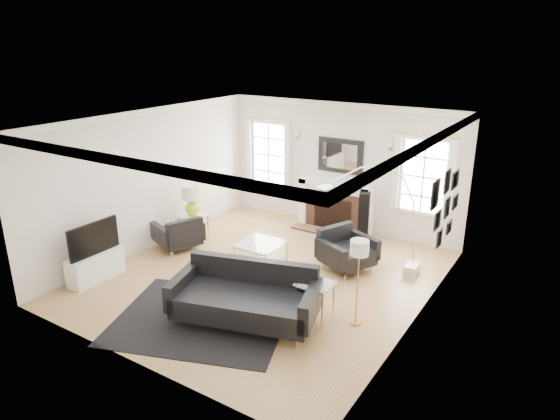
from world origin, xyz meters
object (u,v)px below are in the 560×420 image
Objects in this scene: fireplace at (335,206)px; sofa at (246,297)px; armchair_left at (179,234)px; gourd_lamp at (192,198)px; arc_floor_lamp at (372,216)px; armchair_right at (345,251)px; coffee_table at (261,245)px.

fireplace is 4.18m from sofa.
gourd_lamp reaches higher than armchair_left.
gourd_lamp is (-2.79, 1.94, 0.56)m from sofa.
arc_floor_lamp is (3.78, 0.42, 0.21)m from gourd_lamp.
armchair_right is (0.46, 2.46, -0.04)m from sofa.
fireplace is 1.57× the size of armchair_left.
gourd_lamp reaches higher than armchair_right.
gourd_lamp is at bearing 145.29° from sofa.
coffee_table is 1.86m from gourd_lamp.
fireplace is at bearing 122.16° from armchair_right.
fireplace is at bearing 51.42° from armchair_left.
sofa is 2.67m from arc_floor_lamp.
gourd_lamp is (-0.06, 0.48, 0.62)m from armchair_left.
armchair_right is at bearing 169.62° from arc_floor_lamp.
armchair_left reaches higher than coffee_table.
arc_floor_lamp is at bearing -48.45° from fireplace.
coffee_table is at bearing -1.87° from gourd_lamp.
gourd_lamp is at bearing -173.58° from arc_floor_lamp.
sofa is 1.11× the size of arc_floor_lamp.
gourd_lamp is at bearing -170.94° from armchair_right.
arc_floor_lamp is (0.98, 2.36, 0.77)m from sofa.
arc_floor_lamp is (0.52, -0.09, 0.81)m from armchair_right.
fireplace reaches higher than armchair_left.
gourd_lamp is (-3.26, -0.52, 0.60)m from armchair_right.
fireplace is at bearing 45.05° from gourd_lamp.
sofa is 2.93× the size of coffee_table.
fireplace is 2.45m from arc_floor_lamp.
arc_floor_lamp reaches higher than sofa.
sofa reaches higher than armchair_left.
arc_floor_lamp is at bearing 13.41° from coffee_table.
armchair_right is 1.79× the size of gourd_lamp.
coffee_table is (1.70, 0.43, 0.00)m from armchair_left.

